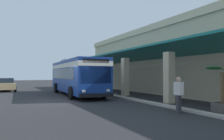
# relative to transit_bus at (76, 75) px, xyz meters

# --- Properties ---
(ground) EXTENTS (120.00, 120.00, 0.00)m
(ground) POSITION_rel_transit_bus_xyz_m (4.05, 5.29, -1.85)
(ground) COLOR #262628
(curb_strip) EXTENTS (34.98, 0.50, 0.12)m
(curb_strip) POSITION_rel_transit_bus_xyz_m (2.59, 2.53, -1.79)
(curb_strip) COLOR #9E998E
(curb_strip) RESTS_ON ground
(plaza_building) EXTENTS (29.45, 14.44, 6.68)m
(plaza_building) POSITION_rel_transit_bus_xyz_m (2.59, 12.15, 1.49)
(plaza_building) COLOR #C6B793
(plaza_building) RESTS_ON ground
(transit_bus) EXTENTS (11.30, 3.10, 3.34)m
(transit_bus) POSITION_rel_transit_bus_xyz_m (0.00, 0.00, 0.00)
(transit_bus) COLOR navy
(transit_bus) RESTS_ON ground
(parked_sedan_tan) EXTENTS (4.51, 2.21, 1.47)m
(parked_sedan_tan) POSITION_rel_transit_bus_xyz_m (-7.75, -5.88, -1.10)
(parked_sedan_tan) COLOR #9E845B
(parked_sedan_tan) RESTS_ON ground
(pedestrian) EXTENTS (0.69, 0.46, 1.75)m
(pedestrian) POSITION_rel_transit_bus_xyz_m (11.36, 1.83, -0.86)
(pedestrian) COLOR #38383D
(pedestrian) RESTS_ON ground
(potted_palm) EXTENTS (1.85, 1.91, 2.30)m
(potted_palm) POSITION_rel_transit_bus_xyz_m (12.34, 3.71, -1.19)
(potted_palm) COLOR #4C4742
(potted_palm) RESTS_ON ground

